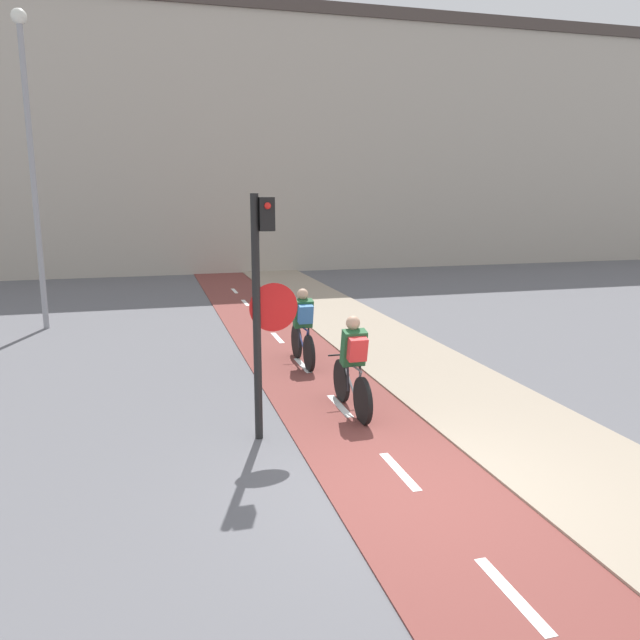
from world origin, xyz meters
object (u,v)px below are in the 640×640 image
(cyclist_near, at_px, (353,368))
(cyclist_far, at_px, (303,330))
(street_lamp_far, at_px, (30,143))
(traffic_light_pole, at_px, (262,292))

(cyclist_near, xyz_separation_m, cyclist_far, (-0.08, 2.91, -0.00))
(street_lamp_far, height_order, cyclist_near, street_lamp_far)
(cyclist_near, distance_m, cyclist_far, 2.91)
(street_lamp_far, height_order, cyclist_far, street_lamp_far)
(traffic_light_pole, relative_size, cyclist_far, 1.93)
(traffic_light_pole, bearing_deg, cyclist_near, 22.55)
(cyclist_near, bearing_deg, street_lamp_far, 124.76)
(street_lamp_far, bearing_deg, traffic_light_pole, -64.87)
(traffic_light_pole, xyz_separation_m, cyclist_far, (1.43, 3.53, -1.36))
(street_lamp_far, relative_size, cyclist_near, 4.28)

